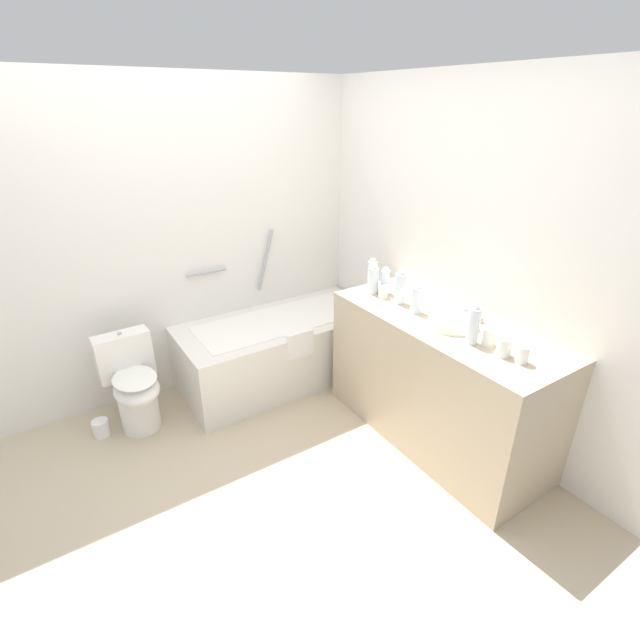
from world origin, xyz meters
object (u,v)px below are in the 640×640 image
(water_bottle_2, at_px, (416,300))
(drinking_glass_2, at_px, (504,347))
(bathtub, at_px, (281,347))
(drinking_glass_1, at_px, (522,354))
(toilet, at_px, (134,386))
(water_bottle_4, at_px, (400,288))
(drinking_glass_0, at_px, (489,337))
(water_bottle_1, at_px, (474,326))
(water_bottle_5, at_px, (372,275))
(sink_faucet, at_px, (472,314))
(drinking_glass_3, at_px, (383,292))
(sink_basin, at_px, (452,323))
(water_bottle_3, at_px, (374,280))
(water_bottle_0, at_px, (385,281))
(toilet_paper_roll, at_px, (101,428))

(water_bottle_2, relative_size, drinking_glass_2, 1.83)
(bathtub, distance_m, drinking_glass_1, 1.96)
(toilet, bearing_deg, water_bottle_4, 60.71)
(toilet, distance_m, drinking_glass_0, 2.35)
(water_bottle_1, bearing_deg, bathtub, 105.86)
(water_bottle_5, bearing_deg, water_bottle_4, -91.87)
(sink_faucet, xyz_separation_m, water_bottle_1, (-0.25, -0.21, 0.07))
(drinking_glass_0, distance_m, drinking_glass_1, 0.22)
(toilet, distance_m, drinking_glass_3, 1.84)
(water_bottle_5, relative_size, drinking_glass_0, 2.34)
(sink_basin, height_order, water_bottle_2, water_bottle_2)
(sink_faucet, height_order, drinking_glass_1, drinking_glass_1)
(sink_faucet, distance_m, water_bottle_1, 0.34)
(water_bottle_3, bearing_deg, drinking_glass_3, -86.19)
(water_bottle_0, distance_m, water_bottle_3, 0.08)
(drinking_glass_3, bearing_deg, water_bottle_5, 77.31)
(water_bottle_4, relative_size, toilet_paper_roll, 1.91)
(water_bottle_5, xyz_separation_m, drinking_glass_1, (-0.01, -1.25, -0.06))
(toilet, relative_size, water_bottle_5, 3.04)
(drinking_glass_3, bearing_deg, toilet_paper_roll, 158.40)
(water_bottle_2, bearing_deg, drinking_glass_3, 93.16)
(water_bottle_0, relative_size, drinking_glass_0, 1.97)
(water_bottle_1, xyz_separation_m, water_bottle_5, (0.05, 0.96, -0.00))
(drinking_glass_3, height_order, toilet_paper_roll, drinking_glass_3)
(toilet, distance_m, drinking_glass_1, 2.49)
(bathtub, relative_size, water_bottle_0, 8.52)
(toilet, xyz_separation_m, drinking_glass_1, (1.63, -1.78, 0.60))
(toilet, bearing_deg, drinking_glass_2, 41.84)
(sink_basin, height_order, water_bottle_1, water_bottle_1)
(toilet, distance_m, sink_basin, 2.17)
(drinking_glass_1, bearing_deg, water_bottle_2, 91.32)
(sink_basin, relative_size, water_bottle_2, 1.54)
(bathtub, distance_m, water_bottle_3, 1.02)
(drinking_glass_2, bearing_deg, drinking_glass_0, 74.35)
(sink_basin, relative_size, water_bottle_3, 1.41)
(sink_faucet, distance_m, water_bottle_3, 0.72)
(bathtub, relative_size, sink_basin, 5.50)
(drinking_glass_3, bearing_deg, water_bottle_4, -77.44)
(water_bottle_0, xyz_separation_m, drinking_glass_1, (-0.03, -1.13, -0.04))
(water_bottle_0, xyz_separation_m, drinking_glass_0, (-0.02, -0.91, -0.04))
(water_bottle_0, distance_m, water_bottle_5, 0.12)
(sink_basin, height_order, water_bottle_3, water_bottle_3)
(water_bottle_1, xyz_separation_m, drinking_glass_0, (0.06, -0.07, -0.06))
(water_bottle_1, distance_m, water_bottle_5, 0.96)
(water_bottle_0, bearing_deg, drinking_glass_3, -136.77)
(water_bottle_1, xyz_separation_m, drinking_glass_1, (0.05, -0.29, -0.06))
(toilet, bearing_deg, drinking_glass_3, 64.13)
(toilet, distance_m, drinking_glass_2, 2.41)
(sink_faucet, distance_m, water_bottle_0, 0.66)
(water_bottle_3, bearing_deg, water_bottle_5, 58.23)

